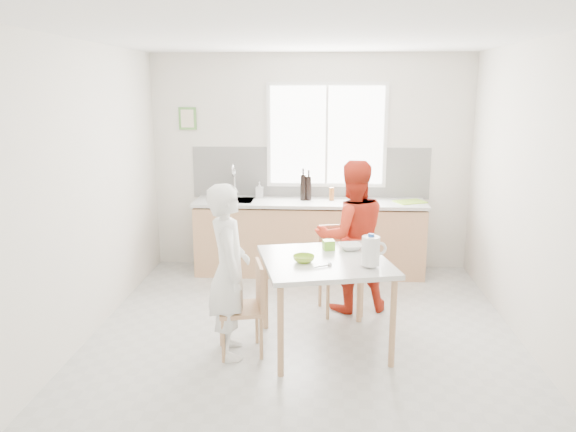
# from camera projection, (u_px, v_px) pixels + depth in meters

# --- Properties ---
(ground) EXTENTS (4.50, 4.50, 0.00)m
(ground) POSITION_uv_depth(u_px,v_px,m) (304.00, 340.00, 5.21)
(ground) COLOR #B7B7B2
(ground) RESTS_ON ground
(room_shell) EXTENTS (4.50, 4.50, 4.50)m
(room_shell) POSITION_uv_depth(u_px,v_px,m) (305.00, 163.00, 4.84)
(room_shell) COLOR silver
(room_shell) RESTS_ON ground
(window) EXTENTS (1.50, 0.06, 1.30)m
(window) POSITION_uv_depth(u_px,v_px,m) (327.00, 135.00, 6.98)
(window) COLOR white
(window) RESTS_ON room_shell
(backsplash) EXTENTS (3.00, 0.02, 0.65)m
(backsplash) POSITION_uv_depth(u_px,v_px,m) (310.00, 173.00, 7.11)
(backsplash) COLOR white
(backsplash) RESTS_ON room_shell
(picture_frame) EXTENTS (0.22, 0.03, 0.28)m
(picture_frame) POSITION_uv_depth(u_px,v_px,m) (187.00, 119.00, 7.04)
(picture_frame) COLOR #589744
(picture_frame) RESTS_ON room_shell
(kitchen_counter) EXTENTS (2.84, 0.64, 1.37)m
(kitchen_counter) POSITION_uv_depth(u_px,v_px,m) (309.00, 240.00, 7.01)
(kitchen_counter) COLOR tan
(kitchen_counter) RESTS_ON ground
(dining_table) EXTENTS (1.28, 1.28, 0.82)m
(dining_table) POSITION_uv_depth(u_px,v_px,m) (325.00, 268.00, 4.92)
(dining_table) COLOR silver
(dining_table) RESTS_ON ground
(chair_left) EXTENTS (0.45, 0.45, 0.82)m
(chair_left) POSITION_uv_depth(u_px,v_px,m) (247.00, 304.00, 4.87)
(chair_left) COLOR tan
(chair_left) RESTS_ON ground
(chair_far) EXTENTS (0.49, 0.49, 0.89)m
(chair_far) POSITION_uv_depth(u_px,v_px,m) (339.00, 265.00, 5.82)
(chair_far) COLOR tan
(chair_far) RESTS_ON ground
(person_white) EXTENTS (0.48, 0.62, 1.52)m
(person_white) POSITION_uv_depth(u_px,v_px,m) (229.00, 271.00, 4.78)
(person_white) COLOR white
(person_white) RESTS_ON ground
(person_red) EXTENTS (0.88, 0.76, 1.58)m
(person_red) POSITION_uv_depth(u_px,v_px,m) (352.00, 236.00, 5.77)
(person_red) COLOR red
(person_red) RESTS_ON ground
(bowl_green) EXTENTS (0.22, 0.22, 0.06)m
(bowl_green) POSITION_uv_depth(u_px,v_px,m) (304.00, 259.00, 4.81)
(bowl_green) COLOR #96C52D
(bowl_green) RESTS_ON dining_table
(bowl_white) EXTENTS (0.26, 0.26, 0.05)m
(bowl_white) POSITION_uv_depth(u_px,v_px,m) (350.00, 247.00, 5.18)
(bowl_white) COLOR white
(bowl_white) RESTS_ON dining_table
(milk_jug) EXTENTS (0.21, 0.15, 0.27)m
(milk_jug) POSITION_uv_depth(u_px,v_px,m) (371.00, 250.00, 4.65)
(milk_jug) COLOR white
(milk_jug) RESTS_ON dining_table
(green_box) EXTENTS (0.12, 0.12, 0.09)m
(green_box) POSITION_uv_depth(u_px,v_px,m) (329.00, 245.00, 5.17)
(green_box) COLOR #79CA2E
(green_box) RESTS_ON dining_table
(spoon) EXTENTS (0.14, 0.10, 0.01)m
(spoon) POSITION_uv_depth(u_px,v_px,m) (322.00, 266.00, 4.67)
(spoon) COLOR #A5A5AA
(spoon) RESTS_ON dining_table
(cutting_board) EXTENTS (0.42, 0.37, 0.01)m
(cutting_board) POSITION_uv_depth(u_px,v_px,m) (410.00, 202.00, 6.81)
(cutting_board) COLOR #9BD731
(cutting_board) RESTS_ON kitchen_counter
(wine_bottle_a) EXTENTS (0.07, 0.07, 0.32)m
(wine_bottle_a) POSITION_uv_depth(u_px,v_px,m) (303.00, 187.00, 6.91)
(wine_bottle_a) COLOR black
(wine_bottle_a) RESTS_ON kitchen_counter
(wine_bottle_b) EXTENTS (0.07, 0.07, 0.30)m
(wine_bottle_b) POSITION_uv_depth(u_px,v_px,m) (309.00, 188.00, 6.91)
(wine_bottle_b) COLOR black
(wine_bottle_b) RESTS_ON kitchen_counter
(jar_amber) EXTENTS (0.06, 0.06, 0.16)m
(jar_amber) POSITION_uv_depth(u_px,v_px,m) (332.00, 194.00, 6.91)
(jar_amber) COLOR #965220
(jar_amber) RESTS_ON kitchen_counter
(soap_bottle) EXTENTS (0.09, 0.09, 0.20)m
(soap_bottle) POSITION_uv_depth(u_px,v_px,m) (259.00, 190.00, 7.09)
(soap_bottle) COLOR #999999
(soap_bottle) RESTS_ON kitchen_counter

